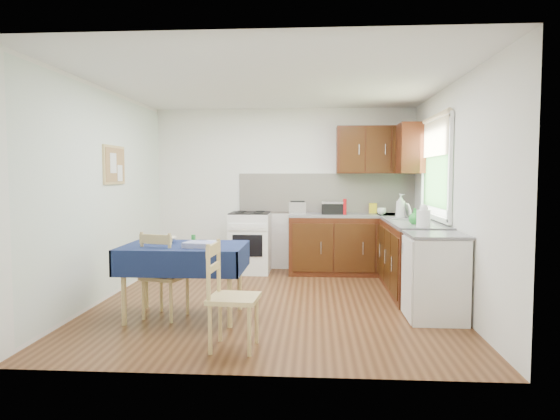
# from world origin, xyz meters

# --- Properties ---
(floor) EXTENTS (4.20, 4.20, 0.00)m
(floor) POSITION_xyz_m (0.00, 0.00, 0.00)
(floor) COLOR #4A2813
(floor) RESTS_ON ground
(ceiling) EXTENTS (4.00, 4.20, 0.02)m
(ceiling) POSITION_xyz_m (0.00, 0.00, 2.50)
(ceiling) COLOR white
(ceiling) RESTS_ON wall_back
(wall_back) EXTENTS (4.00, 0.02, 2.50)m
(wall_back) POSITION_xyz_m (0.00, 2.10, 1.25)
(wall_back) COLOR white
(wall_back) RESTS_ON ground
(wall_front) EXTENTS (4.00, 0.02, 2.50)m
(wall_front) POSITION_xyz_m (0.00, -2.10, 1.25)
(wall_front) COLOR white
(wall_front) RESTS_ON ground
(wall_left) EXTENTS (0.02, 4.20, 2.50)m
(wall_left) POSITION_xyz_m (-2.00, 0.00, 1.25)
(wall_left) COLOR white
(wall_left) RESTS_ON ground
(wall_right) EXTENTS (0.02, 4.20, 2.50)m
(wall_right) POSITION_xyz_m (2.00, 0.00, 1.25)
(wall_right) COLOR white
(wall_right) RESTS_ON ground
(base_cabinets) EXTENTS (1.90, 2.30, 0.86)m
(base_cabinets) POSITION_xyz_m (1.36, 1.26, 0.43)
(base_cabinets) COLOR #391B09
(base_cabinets) RESTS_ON ground
(worktop_back) EXTENTS (1.90, 0.60, 0.04)m
(worktop_back) POSITION_xyz_m (1.05, 1.80, 0.88)
(worktop_back) COLOR slate
(worktop_back) RESTS_ON base_cabinets
(worktop_right) EXTENTS (0.60, 1.70, 0.04)m
(worktop_right) POSITION_xyz_m (1.70, 0.65, 0.88)
(worktop_right) COLOR slate
(worktop_right) RESTS_ON base_cabinets
(worktop_corner) EXTENTS (0.60, 0.60, 0.04)m
(worktop_corner) POSITION_xyz_m (1.70, 1.80, 0.88)
(worktop_corner) COLOR slate
(worktop_corner) RESTS_ON base_cabinets
(splashback) EXTENTS (2.70, 0.02, 0.60)m
(splashback) POSITION_xyz_m (0.65, 2.08, 1.20)
(splashback) COLOR white
(splashback) RESTS_ON wall_back
(upper_cabinets) EXTENTS (1.20, 0.85, 0.70)m
(upper_cabinets) POSITION_xyz_m (1.52, 1.80, 1.85)
(upper_cabinets) COLOR #391B09
(upper_cabinets) RESTS_ON wall_back
(stove) EXTENTS (0.60, 0.61, 0.92)m
(stove) POSITION_xyz_m (-0.50, 1.80, 0.46)
(stove) COLOR white
(stove) RESTS_ON ground
(window) EXTENTS (0.04, 1.48, 1.26)m
(window) POSITION_xyz_m (1.97, 0.70, 1.65)
(window) COLOR #295924
(window) RESTS_ON wall_right
(fridge) EXTENTS (0.58, 0.60, 0.89)m
(fridge) POSITION_xyz_m (1.70, -0.55, 0.44)
(fridge) COLOR white
(fridge) RESTS_ON ground
(corkboard) EXTENTS (0.04, 0.62, 0.47)m
(corkboard) POSITION_xyz_m (-1.97, 0.30, 1.60)
(corkboard) COLOR tan
(corkboard) RESTS_ON wall_left
(dining_table) EXTENTS (1.25, 0.85, 0.76)m
(dining_table) POSITION_xyz_m (-0.87, -0.62, 0.65)
(dining_table) COLOR #101B42
(dining_table) RESTS_ON ground
(chair_far) EXTENTS (0.49, 0.49, 0.90)m
(chair_far) POSITION_xyz_m (-1.08, -0.69, 0.48)
(chair_far) COLOR tan
(chair_far) RESTS_ON ground
(chair_near) EXTENTS (0.43, 0.43, 0.92)m
(chair_near) POSITION_xyz_m (-0.26, -1.53, 0.48)
(chair_near) COLOR tan
(chair_near) RESTS_ON ground
(toaster) EXTENTS (0.25, 0.16, 0.20)m
(toaster) POSITION_xyz_m (0.22, 1.75, 0.99)
(toaster) COLOR silver
(toaster) RESTS_ON worktop_back
(sandwich_press) EXTENTS (0.32, 0.28, 0.19)m
(sandwich_press) POSITION_xyz_m (0.74, 1.77, 0.99)
(sandwich_press) COLOR black
(sandwich_press) RESTS_ON worktop_back
(sauce_bottle) EXTENTS (0.05, 0.05, 0.23)m
(sauce_bottle) POSITION_xyz_m (0.91, 1.64, 1.02)
(sauce_bottle) COLOR red
(sauce_bottle) RESTS_ON worktop_back
(yellow_packet) EXTENTS (0.12, 0.09, 0.15)m
(yellow_packet) POSITION_xyz_m (1.36, 1.98, 0.97)
(yellow_packet) COLOR yellow
(yellow_packet) RESTS_ON worktop_back
(dish_rack) EXTENTS (0.45, 0.34, 0.21)m
(dish_rack) POSITION_xyz_m (1.69, 0.95, 0.92)
(dish_rack) COLOR gray
(dish_rack) RESTS_ON worktop_right
(kettle) EXTENTS (0.15, 0.15, 0.25)m
(kettle) POSITION_xyz_m (1.68, -0.06, 1.01)
(kettle) COLOR white
(kettle) RESTS_ON worktop_right
(cup) EXTENTS (0.15, 0.15, 0.10)m
(cup) POSITION_xyz_m (1.45, 1.65, 0.95)
(cup) COLOR white
(cup) RESTS_ON worktop_back
(soap_bottle_a) EXTENTS (0.18, 0.18, 0.33)m
(soap_bottle_a) POSITION_xyz_m (1.59, 0.92, 1.07)
(soap_bottle_a) COLOR white
(soap_bottle_a) RESTS_ON worktop_right
(soap_bottle_b) EXTENTS (0.10, 0.10, 0.18)m
(soap_bottle_b) POSITION_xyz_m (1.59, 0.99, 0.99)
(soap_bottle_b) COLOR #1B3D9E
(soap_bottle_b) RESTS_ON worktop_right
(soap_bottle_c) EXTENTS (0.19, 0.19, 0.19)m
(soap_bottle_c) POSITION_xyz_m (1.65, 0.27, 0.99)
(soap_bottle_c) COLOR green
(soap_bottle_c) RESTS_ON worktop_right
(plate_bowl) EXTENTS (0.29, 0.29, 0.06)m
(plate_bowl) POSITION_xyz_m (-1.12, -0.47, 0.79)
(plate_bowl) COLOR #F9EBCC
(plate_bowl) RESTS_ON dining_table
(book) EXTENTS (0.18, 0.23, 0.02)m
(book) POSITION_xyz_m (-0.71, -0.43, 0.76)
(book) COLOR white
(book) RESTS_ON dining_table
(spice_jar) EXTENTS (0.05, 0.05, 0.09)m
(spice_jar) POSITION_xyz_m (-0.80, -0.50, 0.80)
(spice_jar) COLOR green
(spice_jar) RESTS_ON dining_table
(tea_towel) EXTENTS (0.34, 0.29, 0.05)m
(tea_towel) POSITION_xyz_m (-0.67, -0.78, 0.78)
(tea_towel) COLOR #2A379B
(tea_towel) RESTS_ON dining_table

